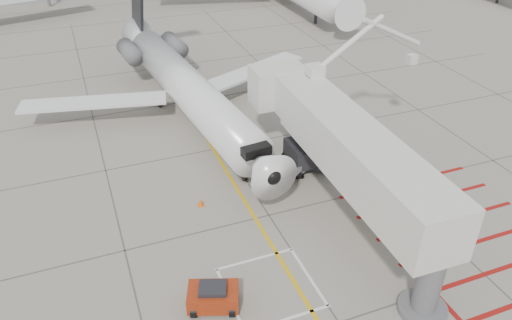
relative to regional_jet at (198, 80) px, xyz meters
name	(u,v)px	position (x,y,z in m)	size (l,w,h in m)	color
ground_plane	(299,262)	(0.81, -14.89, -3.98)	(260.00, 260.00, 0.00)	gray
regional_jet	(198,80)	(0.00, 0.00, 0.00)	(24.10, 30.39, 7.96)	white
jet_bridge	(358,166)	(4.74, -13.18, -0.19)	(8.97, 18.94, 7.58)	silver
pushback_tug	(213,296)	(-3.99, -16.04, -3.33)	(2.25, 1.41, 1.31)	#972A0E
baggage_cart	(290,172)	(3.40, -8.01, -3.46)	(1.64, 1.04, 1.04)	#5D5D62
ground_power_unit	(392,203)	(7.07, -13.44, -3.02)	(2.43, 1.42, 1.93)	white
cone_nose	(201,202)	(-2.50, -8.64, -3.74)	(0.35, 0.35, 0.48)	#E9560C
cone_side	(285,182)	(2.86, -8.56, -3.75)	(0.33, 0.33, 0.46)	orange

